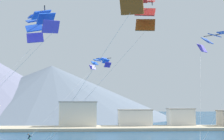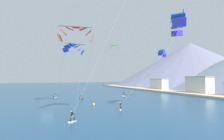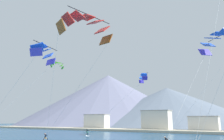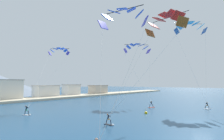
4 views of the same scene
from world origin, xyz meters
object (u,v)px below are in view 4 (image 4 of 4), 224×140
object	(u,v)px
kitesurfer_near_lead	(27,112)
parafoil_kite_far_left	(190,27)
parafoil_kite_near_trail	(123,16)
parafoil_kite_mid_center	(137,47)
parafoil_kite_far_right	(165,21)
race_marker_buoy	(146,113)
kitesurfer_far_right	(110,122)
parafoil_kite_near_lead	(59,51)
kitesurfer_mid_center	(152,106)
kitesurfer_far_left	(208,107)

from	to	relation	value
kitesurfer_near_lead	parafoil_kite_far_left	distance (m)	44.24
parafoil_kite_near_trail	parafoil_kite_mid_center	size ratio (longest dim) A/B	0.91
kitesurfer_near_lead	parafoil_kite_far_right	xyz separation A→B (m)	(14.83, -19.77, 16.22)
parafoil_kite_mid_center	race_marker_buoy	world-z (taller)	parafoil_kite_mid_center
kitesurfer_far_right	parafoil_kite_near_trail	size ratio (longest dim) A/B	0.12
parafoil_kite_near_lead	parafoil_kite_near_trail	xyz separation A→B (m)	(-6.94, -26.02, 0.80)
kitesurfer_mid_center	parafoil_kite_near_lead	size ratio (longest dim) A/B	0.12
parafoil_kite_far_left	parafoil_kite_near_lead	bearing A→B (deg)	131.35
parafoil_kite_near_trail	parafoil_kite_far_right	size ratio (longest dim) A/B	0.88
kitesurfer_far_left	parafoil_kite_mid_center	size ratio (longest dim) A/B	0.10
parafoil_kite_mid_center	race_marker_buoy	xyz separation A→B (m)	(-15.21, -11.15, -16.37)
kitesurfer_near_lead	parafoil_kite_far_right	bearing A→B (deg)	-53.13
kitesurfer_mid_center	parafoil_kite_near_lead	bearing A→B (deg)	120.61
kitesurfer_mid_center	parafoil_kite_far_left	world-z (taller)	parafoil_kite_far_left
kitesurfer_mid_center	parafoil_kite_far_right	world-z (taller)	parafoil_kite_far_right
kitesurfer_far_left	parafoil_kite_far_left	bearing A→B (deg)	39.88
parafoil_kite_near_trail	parafoil_kite_far_left	distance (m)	30.84
kitesurfer_mid_center	parafoil_kite_far_right	bearing A→B (deg)	-140.07
kitesurfer_near_lead	parafoil_kite_far_right	distance (m)	29.57
kitesurfer_mid_center	parafoil_kite_far_right	size ratio (longest dim) A/B	0.10
kitesurfer_near_lead	parafoil_kite_far_left	bearing A→B (deg)	-28.38
kitesurfer_far_right	parafoil_kite_near_trail	distance (m)	14.70
kitesurfer_far_right	race_marker_buoy	world-z (taller)	kitesurfer_far_right
race_marker_buoy	kitesurfer_near_lead	bearing A→B (deg)	134.06
kitesurfer_far_right	parafoil_kite_far_right	xyz separation A→B (m)	(10.98, -3.60, 16.35)
parafoil_kite_mid_center	race_marker_buoy	distance (m)	24.97
parafoil_kite_far_left	parafoil_kite_far_right	world-z (taller)	parafoil_kite_far_left
parafoil_kite_near_trail	race_marker_buoy	world-z (taller)	parafoil_kite_near_trail
kitesurfer_near_lead	kitesurfer_mid_center	bearing A→B (deg)	-28.49
parafoil_kite_far_left	parafoil_kite_near_trail	bearing A→B (deg)	179.12
parafoil_kite_far_right	kitesurfer_mid_center	bearing A→B (deg)	39.93
kitesurfer_near_lead	parafoil_kite_far_right	world-z (taller)	parafoil_kite_far_right
kitesurfer_far_right	parafoil_kite_mid_center	bearing A→B (deg)	24.03
parafoil_kite_near_trail	kitesurfer_mid_center	bearing A→B (deg)	16.15
kitesurfer_near_lead	kitesurfer_mid_center	world-z (taller)	kitesurfer_near_lead
kitesurfer_near_lead	race_marker_buoy	bearing A→B (deg)	-45.94
parafoil_kite_near_lead	parafoil_kite_mid_center	xyz separation A→B (m)	(19.07, -12.24, 2.33)
kitesurfer_mid_center	parafoil_kite_near_trail	xyz separation A→B (m)	(-19.06, -5.52, 14.55)
kitesurfer_mid_center	parafoil_kite_far_left	distance (m)	24.16
kitesurfer_far_left	parafoil_kite_far_right	xyz separation A→B (m)	(-14.09, 3.54, 16.33)
kitesurfer_far_left	parafoil_kite_mid_center	bearing A→B (deg)	85.94
kitesurfer_far_right	parafoil_kite_mid_center	world-z (taller)	parafoil_kite_mid_center
kitesurfer_near_lead	kitesurfer_far_right	distance (m)	16.63
kitesurfer_mid_center	race_marker_buoy	xyz separation A→B (m)	(-8.27, -2.89, -0.29)
kitesurfer_near_lead	kitesurfer_far_right	xyz separation A→B (m)	(3.86, -16.18, -0.13)
parafoil_kite_mid_center	race_marker_buoy	bearing A→B (deg)	-143.75
kitesurfer_far_right	parafoil_kite_near_trail	world-z (taller)	parafoil_kite_near_trail
kitesurfer_far_right	parafoil_kite_far_left	distance (m)	37.00
kitesurfer_far_left	kitesurfer_far_right	distance (m)	26.07
kitesurfer_far_right	parafoil_kite_far_left	xyz separation A→B (m)	(30.66, -2.47, 20.57)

